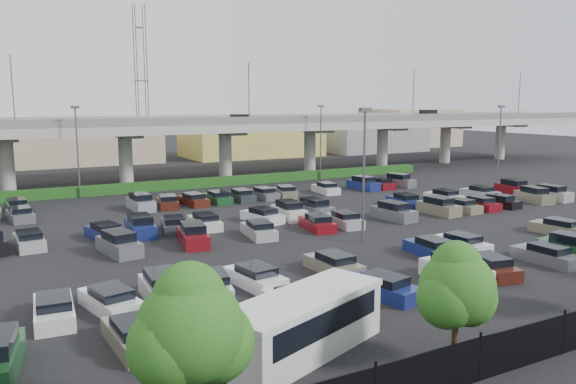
# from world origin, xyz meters

# --- Properties ---
(ground) EXTENTS (280.00, 280.00, 0.00)m
(ground) POSITION_xyz_m (0.00, 0.00, 0.00)
(ground) COLOR black
(overpass) EXTENTS (150.00, 13.00, 15.80)m
(overpass) POSITION_xyz_m (-0.18, 31.97, 6.97)
(overpass) COLOR #9A9B93
(overpass) RESTS_ON ground
(hedge) EXTENTS (66.00, 1.60, 1.10)m
(hedge) POSITION_xyz_m (0.00, 25.00, 0.55)
(hedge) COLOR #123D13
(hedge) RESTS_ON ground
(shuttle_bus) EXTENTS (8.59, 5.49, 2.61)m
(shuttle_bus) POSITION_xyz_m (-13.70, -22.59, 1.42)
(shuttle_bus) COLOR silver
(shuttle_bus) RESTS_ON ground
(parked_cars) EXTENTS (62.89, 41.61, 1.67)m
(parked_cars) POSITION_xyz_m (-0.84, -3.69, 0.62)
(parked_cars) COLOR white
(parked_cars) RESTS_ON ground
(light_poles) EXTENTS (66.90, 48.38, 10.30)m
(light_poles) POSITION_xyz_m (-4.13, 2.00, 6.24)
(light_poles) COLOR #4D4E53
(light_poles) RESTS_ON ground
(distant_buildings) EXTENTS (138.00, 24.00, 9.00)m
(distant_buildings) POSITION_xyz_m (12.38, 61.81, 3.74)
(distant_buildings) COLOR gray
(distant_buildings) RESTS_ON ground
(comm_tower) EXTENTS (2.40, 2.40, 30.00)m
(comm_tower) POSITION_xyz_m (4.00, 74.00, 15.61)
(comm_tower) COLOR #4D4E53
(comm_tower) RESTS_ON ground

